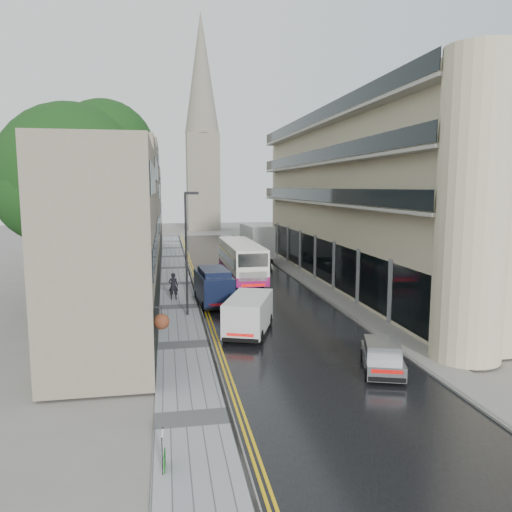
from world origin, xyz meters
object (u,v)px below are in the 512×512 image
object	(u,v)px
estate_sign	(163,451)
lamp_post_near	(186,255)
navy_van	(204,291)
lamp_post_far	(185,229)
cream_bus	(233,266)
tree_near	(73,205)
pedestrian	(173,286)
silver_hatchback	(368,365)
tree_far	(103,208)
white_van	(225,321)
white_lorry	(249,246)

from	to	relation	value
estate_sign	lamp_post_near	bearing A→B (deg)	87.59
navy_van	lamp_post_far	distance (m)	19.06
cream_bus	navy_van	distance (m)	8.74
cream_bus	tree_near	bearing A→B (deg)	-151.35
pedestrian	tree_near	bearing A→B (deg)	24.79
lamp_post_near	estate_sign	bearing A→B (deg)	-85.94
cream_bus	pedestrian	xyz separation A→B (m)	(-4.94, -4.76, -0.54)
silver_hatchback	lamp_post_near	bearing A→B (deg)	138.45
tree_far	lamp_post_far	distance (m)	8.83
navy_van	tree_near	bearing A→B (deg)	162.72
silver_hatchback	lamp_post_far	xyz separation A→B (m)	(-6.24, 32.07, 3.12)
lamp_post_far	cream_bus	bearing A→B (deg)	-50.70
tree_near	cream_bus	bearing A→B (deg)	29.33
lamp_post_far	tree_near	bearing A→B (deg)	-93.10
silver_hatchback	pedestrian	world-z (taller)	pedestrian
white_van	lamp_post_near	distance (m)	6.46
cream_bus	pedestrian	size ratio (longest dim) A/B	6.12
tree_far	white_lorry	world-z (taller)	tree_far
lamp_post_near	pedestrian	bearing A→B (deg)	108.48
silver_hatchback	lamp_post_far	bearing A→B (deg)	119.26
tree_far	estate_sign	distance (m)	34.29
tree_far	white_van	bearing A→B (deg)	-68.52
cream_bus	white_lorry	xyz separation A→B (m)	(3.13, 10.37, 0.47)
tree_far	pedestrian	size ratio (longest dim) A/B	6.52
white_lorry	navy_van	bearing A→B (deg)	-113.51
tree_near	lamp_post_far	bearing A→B (deg)	65.35
cream_bus	lamp_post_near	bearing A→B (deg)	-114.45
tree_far	white_van	size ratio (longest dim) A/B	2.62
silver_hatchback	white_van	bearing A→B (deg)	147.31
tree_far	silver_hatchback	size ratio (longest dim) A/B	3.42
pedestrian	lamp_post_near	bearing A→B (deg)	110.63
cream_bus	lamp_post_far	bearing A→B (deg)	107.07
cream_bus	white_lorry	distance (m)	10.84
white_lorry	estate_sign	bearing A→B (deg)	-108.42
silver_hatchback	cream_bus	bearing A→B (deg)	115.76
lamp_post_far	estate_sign	xyz separation A→B (m)	(-2.17, -37.41, -3.18)
tree_near	white_van	distance (m)	13.65
silver_hatchback	navy_van	world-z (taller)	navy_van
navy_van	lamp_post_far	bearing A→B (deg)	86.95
tree_near	pedestrian	distance (m)	8.74
pedestrian	white_lorry	bearing A→B (deg)	-107.07
tree_near	silver_hatchback	world-z (taller)	tree_near
silver_hatchback	pedestrian	xyz separation A→B (m)	(-7.76, 16.62, 0.37)
cream_bus	lamp_post_near	distance (m)	10.55
tree_near	white_lorry	bearing A→B (deg)	49.28
estate_sign	cream_bus	bearing A→B (deg)	80.55
navy_van	lamp_post_near	world-z (taller)	lamp_post_near
cream_bus	lamp_post_near	world-z (taller)	lamp_post_near
navy_van	white_van	bearing A→B (deg)	-89.06
white_van	white_lorry	bearing A→B (deg)	97.77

